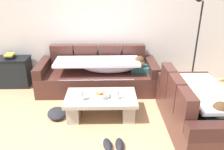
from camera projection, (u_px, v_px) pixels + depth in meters
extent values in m
plane|color=tan|center=(102.00, 137.00, 3.43)|extent=(14.00, 14.00, 0.00)
cube|color=silver|center=(103.00, 22.00, 4.87)|extent=(9.00, 0.10, 2.70)
cube|color=#4A2721|center=(98.00, 80.00, 4.81)|extent=(2.45, 0.92, 0.42)
cube|color=#4A2721|center=(62.00, 55.00, 4.97)|extent=(0.49, 0.16, 0.46)
cube|color=#4A2721|center=(86.00, 55.00, 4.98)|extent=(0.49, 0.16, 0.46)
cube|color=#4A2721|center=(110.00, 55.00, 4.99)|extent=(0.49, 0.16, 0.46)
cube|color=#4A2721|center=(133.00, 55.00, 5.00)|extent=(0.49, 0.16, 0.46)
cube|color=#3B1F1A|center=(42.00, 67.00, 4.66)|extent=(0.18, 0.92, 0.20)
cube|color=#3B1F1A|center=(152.00, 66.00, 4.71)|extent=(0.18, 0.92, 0.20)
cube|color=#2D6660|center=(139.00, 69.00, 4.71)|extent=(0.36, 0.28, 0.11)
sphere|color=tan|center=(140.00, 62.00, 4.61)|extent=(0.21, 0.21, 0.21)
sphere|color=#4C331E|center=(140.00, 61.00, 4.60)|extent=(0.20, 0.20, 0.20)
ellipsoid|color=silver|center=(109.00, 66.00, 4.63)|extent=(1.10, 0.44, 0.28)
cube|color=silver|center=(97.00, 62.00, 4.57)|extent=(1.70, 0.60, 0.05)
cube|color=silver|center=(97.00, 89.00, 4.40)|extent=(1.44, 0.04, 0.38)
cube|color=#4A2721|center=(197.00, 117.00, 3.55)|extent=(0.92, 1.73, 0.42)
cube|color=#4A2721|center=(186.00, 108.00, 2.95)|extent=(0.16, 0.43, 0.46)
cube|color=#4A2721|center=(176.00, 92.00, 3.37)|extent=(0.16, 0.43, 0.46)
cube|color=#4A2721|center=(168.00, 79.00, 3.79)|extent=(0.16, 0.43, 0.46)
cube|color=#3B1F1A|center=(224.00, 131.00, 2.72)|extent=(0.92, 0.18, 0.20)
cube|color=#3B1F1A|center=(184.00, 79.00, 4.14)|extent=(0.92, 0.18, 0.20)
cube|color=#2D6660|center=(214.00, 121.00, 2.99)|extent=(0.28, 0.36, 0.11)
sphere|color=tan|center=(220.00, 111.00, 2.92)|extent=(0.21, 0.21, 0.21)
sphere|color=#4C331E|center=(220.00, 109.00, 2.91)|extent=(0.20, 0.20, 0.20)
ellipsoid|color=silver|center=(201.00, 93.00, 3.52)|extent=(0.44, 0.81, 0.28)
cube|color=silver|center=(206.00, 91.00, 3.38)|extent=(0.60, 1.26, 0.05)
cube|color=#A29991|center=(101.00, 98.00, 3.83)|extent=(1.20, 0.68, 0.06)
cube|color=#A29991|center=(74.00, 108.00, 3.89)|extent=(0.20, 0.54, 0.32)
cube|color=#A29991|center=(128.00, 107.00, 3.91)|extent=(0.20, 0.54, 0.32)
cylinder|color=silver|center=(101.00, 95.00, 3.79)|extent=(0.28, 0.28, 0.07)
sphere|color=orange|center=(103.00, 93.00, 3.80)|extent=(0.08, 0.08, 0.08)
sphere|color=orange|center=(97.00, 94.00, 3.75)|extent=(0.08, 0.08, 0.08)
sphere|color=#B22B1D|center=(101.00, 95.00, 3.73)|extent=(0.08, 0.08, 0.08)
cylinder|color=silver|center=(82.00, 100.00, 3.70)|extent=(0.06, 0.06, 0.01)
cylinder|color=silver|center=(82.00, 98.00, 3.68)|extent=(0.01, 0.01, 0.07)
cylinder|color=silver|center=(81.00, 93.00, 3.65)|extent=(0.07, 0.07, 0.08)
cylinder|color=silver|center=(117.00, 99.00, 3.72)|extent=(0.06, 0.06, 0.01)
cylinder|color=silver|center=(117.00, 97.00, 3.71)|extent=(0.01, 0.01, 0.07)
cylinder|color=silver|center=(117.00, 92.00, 3.68)|extent=(0.07, 0.07, 0.08)
cube|color=white|center=(117.00, 95.00, 3.84)|extent=(0.33, 0.29, 0.01)
cube|color=black|center=(14.00, 72.00, 4.96)|extent=(0.70, 0.42, 0.62)
cube|color=black|center=(11.00, 58.00, 4.83)|extent=(0.72, 0.44, 0.02)
cube|color=black|center=(10.00, 57.00, 4.82)|extent=(0.18, 0.19, 0.04)
cube|color=#2D569E|center=(9.00, 56.00, 4.82)|extent=(0.17, 0.23, 0.03)
cube|color=gold|center=(9.00, 55.00, 4.79)|extent=(0.18, 0.23, 0.03)
cylinder|color=black|center=(190.00, 88.00, 4.94)|extent=(0.28, 0.28, 0.02)
cylinder|color=black|center=(196.00, 47.00, 4.58)|extent=(0.03, 0.03, 1.80)
ellipsoid|color=black|center=(108.00, 145.00, 3.20)|extent=(0.17, 0.29, 0.09)
ellipsoid|color=black|center=(120.00, 145.00, 3.20)|extent=(0.12, 0.27, 0.09)
ellipsoid|color=#232328|center=(57.00, 113.00, 3.91)|extent=(0.42, 0.47, 0.12)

